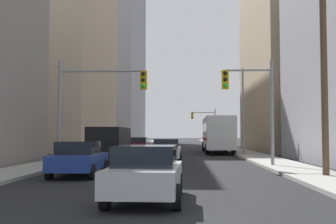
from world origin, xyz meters
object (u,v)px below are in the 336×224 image
(sedan_white, at_px, (167,150))
(traffic_signal_near_right, at_px, (250,95))
(traffic_signal_near_left, at_px, (98,94))
(cargo_van_black, at_px, (110,143))
(sedan_blue, at_px, (79,158))
(traffic_signal_far_right, at_px, (205,121))
(city_bus, at_px, (217,133))
(sedan_maroon, at_px, (139,145))
(sedan_silver, at_px, (146,173))

(sedan_white, height_order, traffic_signal_near_right, traffic_signal_near_right)
(traffic_signal_near_left, bearing_deg, cargo_van_black, 88.34)
(cargo_van_black, distance_m, traffic_signal_near_right, 9.47)
(sedan_blue, xyz_separation_m, traffic_signal_far_right, (7.72, 50.25, 3.28))
(city_bus, distance_m, traffic_signal_far_right, 27.67)
(traffic_signal_near_right, bearing_deg, traffic_signal_near_left, 179.99)
(cargo_van_black, xyz_separation_m, traffic_signal_far_right, (7.94, 41.72, 2.77))
(sedan_white, bearing_deg, sedan_maroon, 103.50)
(traffic_signal_near_left, bearing_deg, sedan_blue, -86.61)
(sedan_silver, height_order, sedan_maroon, same)
(sedan_white, distance_m, traffic_signal_near_right, 7.31)
(sedan_blue, height_order, sedan_white, same)
(sedan_silver, xyz_separation_m, traffic_signal_near_right, (4.69, 11.89, 3.23))
(sedan_maroon, xyz_separation_m, traffic_signal_far_right, (7.81, 26.14, 3.28))
(traffic_signal_near_left, xyz_separation_m, traffic_signal_far_right, (8.03, 44.97, -0.05))
(sedan_silver, distance_m, traffic_signal_far_right, 57.11)
(cargo_van_black, bearing_deg, traffic_signal_far_right, 79.22)
(city_bus, bearing_deg, traffic_signal_near_right, -88.24)
(cargo_van_black, distance_m, traffic_signal_near_left, 4.30)
(sedan_silver, relative_size, sedan_maroon, 1.00)
(cargo_van_black, bearing_deg, sedan_white, 17.74)
(sedan_silver, bearing_deg, sedan_white, 90.62)
(sedan_maroon, height_order, traffic_signal_far_right, traffic_signal_far_right)
(traffic_signal_far_right, bearing_deg, sedan_blue, -98.74)
(sedan_white, xyz_separation_m, traffic_signal_near_right, (4.87, -4.40, 3.23))
(sedan_blue, height_order, traffic_signal_near_left, traffic_signal_near_left)
(traffic_signal_near_left, relative_size, traffic_signal_near_right, 1.00)
(city_bus, xyz_separation_m, traffic_signal_far_right, (0.01, 27.59, 2.12))
(cargo_van_black, relative_size, sedan_silver, 1.23)
(sedan_silver, bearing_deg, traffic_signal_far_right, 85.81)
(city_bus, bearing_deg, sedan_white, -108.46)
(city_bus, height_order, sedan_silver, city_bus)
(cargo_van_black, relative_size, traffic_signal_far_right, 0.87)
(sedan_maroon, relative_size, traffic_signal_near_right, 0.70)
(sedan_blue, xyz_separation_m, sedan_white, (3.38, 9.68, 0.00))
(city_bus, distance_m, sedan_maroon, 8.01)
(traffic_signal_near_right, relative_size, traffic_signal_far_right, 1.00)
(sedan_white, bearing_deg, sedan_blue, -109.25)
(sedan_blue, bearing_deg, cargo_van_black, 91.47)
(sedan_silver, relative_size, traffic_signal_far_right, 0.71)
(sedan_blue, bearing_deg, traffic_signal_near_left, 93.39)
(sedan_silver, bearing_deg, sedan_maroon, 96.76)
(sedan_white, xyz_separation_m, traffic_signal_far_right, (4.34, 40.57, 3.28))
(sedan_blue, bearing_deg, traffic_signal_far_right, 81.26)
(city_bus, relative_size, sedan_maroon, 2.72)
(city_bus, relative_size, cargo_van_black, 2.21)
(city_bus, height_order, traffic_signal_far_right, traffic_signal_far_right)
(sedan_silver, bearing_deg, traffic_signal_near_left, 108.02)
(sedan_maroon, bearing_deg, sedan_white, -76.50)
(sedan_maroon, xyz_separation_m, traffic_signal_near_left, (-0.23, -18.82, 3.33))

